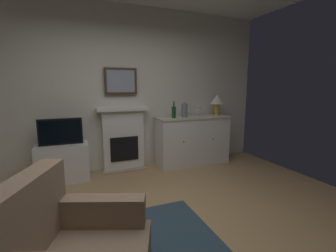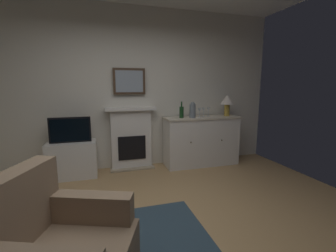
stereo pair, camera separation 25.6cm
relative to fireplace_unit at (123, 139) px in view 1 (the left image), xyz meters
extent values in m
cube|color=tan|center=(-0.03, -2.06, -0.60)|extent=(5.51, 4.43, 0.10)
cube|color=silver|center=(-0.03, 0.13, 0.86)|extent=(5.51, 0.06, 2.81)
cube|color=white|center=(0.00, 0.01, -0.02)|extent=(0.70, 0.18, 1.05)
cube|color=tan|center=(0.00, -0.09, -0.53)|extent=(0.77, 0.20, 0.03)
cube|color=black|center=(0.00, -0.09, -0.16)|extent=(0.48, 0.02, 0.42)
cube|color=white|center=(0.00, -0.02, 0.53)|extent=(0.87, 0.27, 0.05)
cube|color=#473323|center=(0.00, 0.05, 0.99)|extent=(0.55, 0.03, 0.45)
cube|color=#8C99A8|center=(0.00, 0.03, 0.99)|extent=(0.47, 0.01, 0.37)
cube|color=white|center=(1.28, -0.18, -0.11)|extent=(1.36, 0.45, 0.88)
cube|color=beige|center=(1.28, -0.18, 0.34)|extent=(1.39, 0.48, 0.03)
sphere|color=brown|center=(0.98, -0.41, -0.05)|extent=(0.02, 0.02, 0.02)
sphere|color=brown|center=(1.58, -0.41, -0.05)|extent=(0.02, 0.02, 0.02)
cylinder|color=#B79338|center=(1.80, -0.18, 0.47)|extent=(0.10, 0.10, 0.22)
cone|color=silver|center=(1.80, -0.18, 0.67)|extent=(0.26, 0.26, 0.18)
cylinder|color=#193F1E|center=(0.87, -0.21, 0.46)|extent=(0.08, 0.08, 0.20)
cylinder|color=#193F1E|center=(0.87, -0.21, 0.60)|extent=(0.03, 0.03, 0.09)
cylinder|color=silver|center=(1.21, -0.23, 0.36)|extent=(0.06, 0.06, 0.00)
cylinder|color=silver|center=(1.21, -0.23, 0.41)|extent=(0.01, 0.01, 0.09)
cone|color=silver|center=(1.21, -0.23, 0.49)|extent=(0.07, 0.07, 0.07)
cylinder|color=silver|center=(1.32, -0.16, 0.36)|extent=(0.06, 0.06, 0.00)
cylinder|color=silver|center=(1.32, -0.16, 0.41)|extent=(0.01, 0.01, 0.09)
cone|color=silver|center=(1.32, -0.16, 0.49)|extent=(0.07, 0.07, 0.07)
cylinder|color=silver|center=(1.43, -0.14, 0.36)|extent=(0.06, 0.06, 0.00)
cylinder|color=silver|center=(1.43, -0.14, 0.41)|extent=(0.01, 0.01, 0.09)
cone|color=silver|center=(1.43, -0.14, 0.49)|extent=(0.07, 0.07, 0.07)
cylinder|color=slate|center=(1.08, -0.23, 0.48)|extent=(0.11, 0.11, 0.24)
sphere|color=slate|center=(1.08, -0.23, 0.60)|extent=(0.08, 0.08, 0.08)
cube|color=white|center=(-0.97, -0.16, -0.26)|extent=(0.75, 0.42, 0.58)
cube|color=black|center=(-0.97, -0.18, 0.23)|extent=(0.62, 0.06, 0.40)
cube|color=black|center=(-0.97, -0.22, 0.23)|extent=(0.57, 0.01, 0.35)
cube|color=#8C7259|center=(-1.07, -2.46, 0.12)|extent=(0.42, 0.77, 0.50)
cube|color=#8C7259|center=(-0.65, -2.28, -0.02)|extent=(0.72, 0.39, 0.22)
camera|label=1|loc=(-0.76, -3.98, 0.90)|focal=24.85mm
camera|label=2|loc=(-0.52, -4.06, 0.90)|focal=24.85mm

